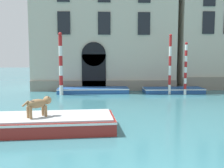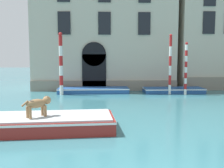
# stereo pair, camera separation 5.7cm
# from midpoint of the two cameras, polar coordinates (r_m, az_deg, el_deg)

# --- Properties ---
(boat_foreground) EXTENTS (7.11, 2.60, 0.61)m
(boat_foreground) POSITION_cam_midpoint_polar(r_m,az_deg,el_deg) (10.83, -18.65, -8.10)
(boat_foreground) COLOR maroon
(boat_foreground) RESTS_ON ground_plane
(dog_on_deck) EXTENTS (0.98, 0.84, 0.79)m
(dog_on_deck) POSITION_cam_midpoint_polar(r_m,az_deg,el_deg) (10.36, -15.79, -4.14)
(dog_on_deck) COLOR #997047
(dog_on_deck) RESTS_ON boat_foreground
(boat_moored_near_palazzo) EXTENTS (5.52, 1.75, 0.41)m
(boat_moored_near_palazzo) POSITION_cam_midpoint_polar(r_m,az_deg,el_deg) (20.61, -4.17, -1.33)
(boat_moored_near_palazzo) COLOR #234C8C
(boat_moored_near_palazzo) RESTS_ON ground_plane
(boat_moored_far) EXTENTS (4.69, 1.74, 0.38)m
(boat_moored_far) POSITION_cam_midpoint_polar(r_m,az_deg,el_deg) (21.27, 13.06, -1.28)
(boat_moored_far) COLOR #234C8C
(boat_moored_far) RESTS_ON ground_plane
(mooring_pole_0) EXTENTS (0.21, 0.21, 3.91)m
(mooring_pole_0) POSITION_cam_midpoint_polar(r_m,az_deg,el_deg) (20.27, 15.66, 3.30)
(mooring_pole_0) COLOR white
(mooring_pole_0) RESTS_ON ground_plane
(mooring_pole_1) EXTENTS (0.21, 0.21, 4.51)m
(mooring_pole_1) POSITION_cam_midpoint_polar(r_m,az_deg,el_deg) (20.16, 12.43, 4.22)
(mooring_pole_1) COLOR white
(mooring_pole_1) RESTS_ON ground_plane
(mooring_pole_3) EXTENTS (0.28, 0.28, 4.61)m
(mooring_pole_3) POSITION_cam_midpoint_polar(r_m,az_deg,el_deg) (19.69, -11.17, 4.37)
(mooring_pole_3) COLOR white
(mooring_pole_3) RESTS_ON ground_plane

